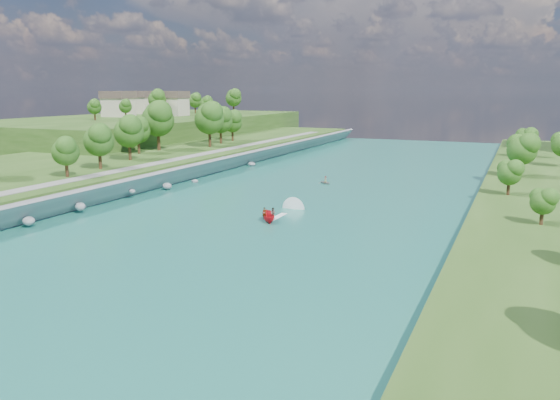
% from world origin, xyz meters
% --- Properties ---
extents(ground, '(260.00, 260.00, 0.00)m').
position_xyz_m(ground, '(0.00, 0.00, 0.00)').
color(ground, '#2D5119').
rests_on(ground, ground).
extents(river_water, '(55.00, 240.00, 0.10)m').
position_xyz_m(river_water, '(0.00, 20.00, 0.05)').
color(river_water, '#1C6A5D').
rests_on(river_water, ground).
extents(berm_west, '(45.00, 240.00, 3.50)m').
position_xyz_m(berm_west, '(-50.00, 20.00, 1.75)').
color(berm_west, '#2D5119').
rests_on(berm_west, ground).
extents(ridge_west, '(60.00, 120.00, 9.00)m').
position_xyz_m(ridge_west, '(-82.50, 95.00, 4.50)').
color(ridge_west, '#2D5119').
rests_on(ridge_west, ground).
extents(riprap_bank, '(4.72, 236.00, 4.33)m').
position_xyz_m(riprap_bank, '(-25.84, 19.52, 1.79)').
color(riprap_bank, slate).
rests_on(riprap_bank, ground).
extents(riverside_path, '(3.00, 200.00, 0.10)m').
position_xyz_m(riverside_path, '(-32.50, 20.00, 3.55)').
color(riverside_path, gray).
rests_on(riverside_path, berm_west).
extents(ridge_houses, '(29.50, 29.50, 8.40)m').
position_xyz_m(ridge_houses, '(-88.67, 100.00, 13.31)').
color(ridge_houses, beige).
rests_on(ridge_houses, ridge_west).
extents(trees_west, '(17.38, 148.22, 13.92)m').
position_xyz_m(trees_west, '(-42.01, 13.24, 9.36)').
color(trees_west, '#155116').
rests_on(trees_west, berm_west).
extents(trees_ridge, '(19.06, 65.15, 10.83)m').
position_xyz_m(trees_ridge, '(-75.51, 106.38, 13.78)').
color(trees_ridge, '#155116').
rests_on(trees_ridge, ridge_west).
extents(motorboat, '(3.60, 18.83, 2.02)m').
position_xyz_m(motorboat, '(2.50, 9.66, 0.73)').
color(motorboat, red).
rests_on(motorboat, river_water).
extents(raft, '(3.43, 3.39, 1.47)m').
position_xyz_m(raft, '(-0.54, 40.23, 0.44)').
color(raft, gray).
rests_on(raft, river_water).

